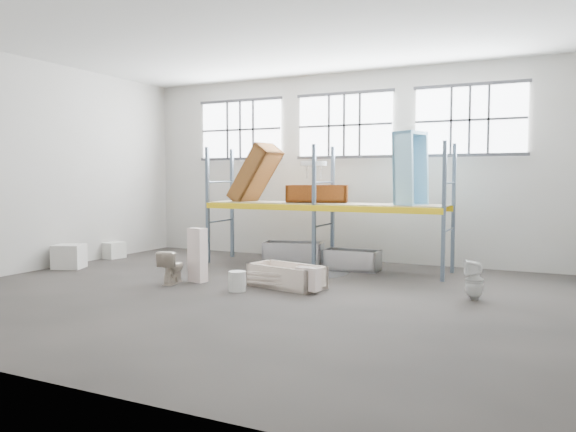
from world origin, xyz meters
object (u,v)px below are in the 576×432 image
Objects in this scene: steel_tub_right at (352,260)px; bucket at (237,281)px; blue_tub_upright at (411,170)px; toilet_beige at (172,267)px; steel_tub_left at (294,253)px; carton_near at (69,256)px; bathtub_beige at (287,276)px; toilet_white at (474,280)px; rust_tub_flat at (317,194)px; cistern_tall at (198,255)px.

steel_tub_right is 3.38× the size of bucket.
toilet_beige is at bearing -141.76° from blue_tub_upright.
steel_tub_left is 3.75m from blue_tub_upright.
toilet_beige is 1.04× the size of carton_near.
bathtub_beige is 2.19× the size of toilet_beige.
toilet_white is at bearing 3.89° from carton_near.
steel_tub_right reaches higher than bathtub_beige.
bucket is (0.52, -3.68, -0.08)m from steel_tub_left.
blue_tub_upright is (-1.72, 2.18, 2.03)m from toilet_white.
blue_tub_upright reaches higher than toilet_white.
rust_tub_flat is at bearing 176.36° from blue_tub_upright.
carton_near reaches higher than steel_tub_left.
toilet_white is (5.55, 0.73, -0.21)m from cistern_tall.
bathtub_beige is 3.61m from toilet_white.
toilet_white reaches higher than bathtub_beige.
carton_near is at bearing 173.70° from bucket.
steel_tub_right is (0.48, 2.58, 0.02)m from bathtub_beige.
toilet_white reaches higher than steel_tub_right.
cistern_tall is 1.41m from bucket.
steel_tub_right is at bearing -10.22° from rust_tub_flat.
carton_near is (-3.49, 0.49, -0.06)m from toilet_beige.
rust_tub_flat is (0.72, -0.14, 1.54)m from steel_tub_left.
cistern_tall is at bearing -145.32° from toilet_beige.
toilet_beige is 1.81× the size of bucket.
toilet_white is 0.48× the size of steel_tub_left.
toilet_beige is at bearing -107.25° from steel_tub_left.
toilet_white is 4.45m from bucket.
steel_tub_left is at bearing 98.09° from bucket.
carton_near is (-5.33, -2.97, -1.53)m from rust_tub_flat.
blue_tub_upright reaches higher than carton_near.
toilet_beige is 4.18m from rust_tub_flat.
steel_tub_right is (-3.10, 2.16, -0.12)m from toilet_white.
bucket is at bearing -93.12° from rust_tub_flat.
bucket is (-1.18, -3.36, -0.05)m from steel_tub_right.
cistern_tall is 0.67× the size of blue_tub_upright.
steel_tub_left is (0.74, 3.21, -0.30)m from cistern_tall.
cistern_tall is at bearing -103.05° from steel_tub_left.
cistern_tall is at bearing -115.46° from rust_tub_flat.
bathtub_beige is 2.63m from steel_tub_right.
blue_tub_upright is at bearing -5.41° from steel_tub_left.
bathtub_beige is 1.17× the size of steel_tub_right.
steel_tub_left is (-1.22, 2.90, 0.05)m from bathtub_beige.
toilet_beige is 3.77m from steel_tub_left.
rust_tub_flat is 2.20× the size of carton_near.
bathtub_beige is 2.28× the size of carton_near.
carton_near reaches higher than bathtub_beige.
bucket is (-4.28, -1.21, -0.17)m from toilet_white.
bucket is at bearing -10.80° from cistern_tall.
carton_near is (-4.61, -3.12, 0.01)m from steel_tub_left.
cistern_tall is (0.37, 0.39, 0.22)m from toilet_beige.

